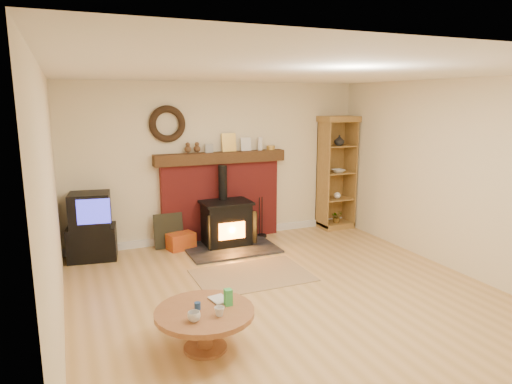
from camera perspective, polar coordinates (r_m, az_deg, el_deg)
name	(u,v)px	position (r m, az deg, el deg)	size (l,w,h in m)	color
ground	(295,301)	(5.51, 4.93, -13.46)	(5.50, 5.50, 0.00)	tan
room_shell	(292,155)	(5.11, 4.58, 4.65)	(5.02, 5.52, 2.61)	beige
chimney_breast	(221,193)	(7.61, -4.39, -0.06)	(2.20, 0.22, 1.78)	maroon
wood_stove	(227,225)	(7.34, -3.66, -4.08)	(1.40, 1.00, 1.29)	black
area_rug	(252,275)	(6.23, -0.50, -10.36)	(1.51, 1.04, 0.01)	olive
tv_unit	(91,228)	(7.12, -19.90, -4.22)	(0.74, 0.57, 1.00)	black
curio_cabinet	(336,173)	(8.41, 9.94, 2.39)	(0.65, 0.47, 2.03)	brown
firelog_box	(181,241)	(7.33, -9.35, -6.08)	(0.42, 0.26, 0.26)	orange
leaning_painting	(169,231)	(7.39, -10.85, -4.78)	(0.46, 0.03, 0.56)	black
fire_tools	(262,231)	(7.86, 0.71, -4.89)	(0.16, 0.16, 0.70)	black
coffee_table	(205,317)	(4.44, -6.39, -15.31)	(0.94, 0.94, 0.56)	brown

